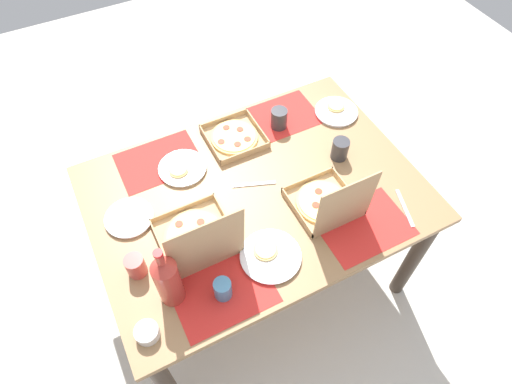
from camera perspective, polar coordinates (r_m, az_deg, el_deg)
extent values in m
plane|color=beige|center=(2.51, 0.00, -10.03)|extent=(6.00, 6.00, 0.00)
cylinder|color=#3F3328|center=(2.64, 8.06, 6.99)|extent=(0.07, 0.07, 0.71)
cylinder|color=#3F3328|center=(2.38, -18.80, -3.41)|extent=(0.07, 0.07, 0.71)
cylinder|color=#3F3328|center=(2.28, 19.83, -7.90)|extent=(0.07, 0.07, 0.71)
cylinder|color=#3F3328|center=(1.98, -11.62, -23.09)|extent=(0.07, 0.07, 0.71)
cube|color=#936D47|center=(1.89, 0.00, -0.27)|extent=(1.39, 1.00, 0.03)
cube|color=red|center=(2.18, 3.20, 9.69)|extent=(0.36, 0.26, 0.00)
cube|color=red|center=(2.03, -12.48, 3.93)|extent=(0.36, 0.26, 0.00)
cube|color=red|center=(1.83, 13.86, -4.32)|extent=(0.36, 0.26, 0.00)
cube|color=red|center=(1.65, -4.27, -12.80)|extent=(0.36, 0.26, 0.00)
cube|color=tan|center=(2.08, -2.81, 6.95)|extent=(0.25, 0.25, 0.01)
cube|color=tan|center=(2.10, 0.23, 8.40)|extent=(0.01, 0.25, 0.03)
cube|color=tan|center=(2.04, -5.98, 6.14)|extent=(0.01, 0.25, 0.03)
cube|color=tan|center=(2.14, -4.25, 9.40)|extent=(0.25, 0.01, 0.03)
cube|color=tan|center=(1.99, -1.32, 5.02)|extent=(0.25, 0.01, 0.03)
cylinder|color=#E0B76B|center=(2.07, -2.82, 7.13)|extent=(0.22, 0.22, 0.01)
cylinder|color=#EFD67F|center=(2.07, -2.83, 7.28)|extent=(0.20, 0.20, 0.00)
cylinder|color=red|center=(2.04, -4.54, 6.52)|extent=(0.03, 0.03, 0.00)
cylinder|color=red|center=(2.02, -2.41, 6.21)|extent=(0.03, 0.03, 0.00)
cylinder|color=red|center=(2.05, -1.12, 6.89)|extent=(0.03, 0.03, 0.00)
cylinder|color=red|center=(2.09, -2.10, 8.13)|extent=(0.03, 0.03, 0.00)
cylinder|color=red|center=(2.10, -3.88, 8.34)|extent=(0.03, 0.03, 0.00)
cube|color=tan|center=(1.77, -7.80, -5.80)|extent=(0.29, 0.29, 0.01)
cube|color=tan|center=(1.77, -3.69, -3.78)|extent=(0.01, 0.29, 0.03)
cube|color=tan|center=(1.74, -12.13, -7.22)|extent=(0.01, 0.29, 0.03)
cube|color=tan|center=(1.83, -9.51, -2.12)|extent=(0.29, 0.01, 0.03)
cube|color=tan|center=(1.69, -6.05, -9.17)|extent=(0.29, 0.01, 0.03)
cylinder|color=#E0B76B|center=(1.76, -7.83, -5.65)|extent=(0.25, 0.25, 0.01)
cylinder|color=#EFD67F|center=(1.75, -7.86, -5.52)|extent=(0.23, 0.23, 0.00)
cylinder|color=red|center=(1.75, -9.21, -5.80)|extent=(0.03, 0.03, 0.00)
cylinder|color=red|center=(1.72, -7.84, -7.37)|extent=(0.03, 0.03, 0.00)
cylinder|color=red|center=(1.74, -5.09, -5.65)|extent=(0.03, 0.03, 0.00)
cylinder|color=red|center=(1.78, -7.19, -3.87)|extent=(0.03, 0.03, 0.00)
cylinder|color=red|center=(1.79, -9.95, -4.11)|extent=(0.03, 0.03, 0.00)
cube|color=tan|center=(1.54, -6.38, -6.83)|extent=(0.29, 0.02, 0.29)
cube|color=tan|center=(1.86, 8.61, -1.45)|extent=(0.26, 0.26, 0.01)
cube|color=tan|center=(1.90, 11.85, 0.27)|extent=(0.01, 0.26, 0.03)
cube|color=tan|center=(1.80, 5.32, -2.61)|extent=(0.01, 0.26, 0.03)
cube|color=tan|center=(1.91, 6.69, 1.61)|extent=(0.26, 0.01, 0.03)
cube|color=tan|center=(1.80, 10.78, -4.04)|extent=(0.26, 0.01, 0.03)
cylinder|color=#E0B76B|center=(1.85, 8.64, -1.29)|extent=(0.23, 0.23, 0.01)
cylinder|color=#EFD67F|center=(1.85, 8.67, -1.15)|extent=(0.20, 0.20, 0.00)
cylinder|color=red|center=(1.83, 7.74, -1.69)|extent=(0.03, 0.03, 0.00)
cylinder|color=red|center=(1.82, 10.04, -2.63)|extent=(0.03, 0.03, 0.00)
cylinder|color=red|center=(1.87, 9.89, -0.43)|extent=(0.03, 0.03, 0.00)
cylinder|color=red|center=(1.87, 8.11, 0.09)|extent=(0.03, 0.03, 0.00)
cube|color=tan|center=(1.68, 11.61, -1.55)|extent=(0.26, 0.01, 0.26)
cylinder|color=white|center=(1.98, -9.49, 2.99)|extent=(0.20, 0.20, 0.01)
cylinder|color=white|center=(1.97, -9.52, 3.14)|extent=(0.21, 0.21, 0.01)
cylinder|color=#E0B76B|center=(1.96, -10.01, 2.78)|extent=(0.09, 0.09, 0.01)
cylinder|color=#EFD67F|center=(1.95, -10.04, 2.89)|extent=(0.07, 0.07, 0.00)
cylinder|color=white|center=(2.23, 10.35, 10.13)|extent=(0.20, 0.20, 0.01)
cylinder|color=white|center=(2.23, 10.38, 10.28)|extent=(0.21, 0.21, 0.01)
cylinder|color=#E0B76B|center=(2.24, 10.32, 10.85)|extent=(0.08, 0.08, 0.01)
cylinder|color=#EFD67F|center=(2.24, 10.35, 10.96)|extent=(0.07, 0.07, 0.00)
cylinder|color=white|center=(1.71, 1.90, -8.39)|extent=(0.23, 0.23, 0.01)
cylinder|color=white|center=(1.70, 1.91, -8.26)|extent=(0.24, 0.24, 0.01)
cylinder|color=#E0B76B|center=(1.70, 1.25, -7.52)|extent=(0.10, 0.10, 0.01)
cylinder|color=#EFD67F|center=(1.70, 1.25, -7.43)|extent=(0.08, 0.08, 0.00)
cylinder|color=white|center=(1.87, -16.10, -3.29)|extent=(0.19, 0.19, 0.01)
cylinder|color=white|center=(1.86, -16.15, -3.16)|extent=(0.20, 0.20, 0.01)
cylinder|color=#B2382D|center=(1.57, -11.26, -11.42)|extent=(0.09, 0.09, 0.22)
cone|color=#B2382D|center=(1.46, -12.06, -9.29)|extent=(0.09, 0.09, 0.04)
cylinder|color=#B2382D|center=(1.42, -12.37, -8.45)|extent=(0.03, 0.03, 0.06)
cylinder|color=red|center=(1.39, -12.61, -7.80)|extent=(0.03, 0.03, 0.01)
cylinder|color=#333338|center=(2.00, 10.83, 5.48)|extent=(0.08, 0.08, 0.10)
cylinder|color=#BF4742|center=(1.70, -15.33, -9.20)|extent=(0.07, 0.07, 0.09)
cylinder|color=teal|center=(1.61, -4.33, -12.44)|extent=(0.07, 0.07, 0.09)
cylinder|color=#333338|center=(2.10, 3.00, 9.49)|extent=(0.08, 0.08, 0.10)
cylinder|color=white|center=(1.62, -13.94, -17.27)|extent=(0.08, 0.08, 0.04)
cube|color=#B7B7BC|center=(1.93, 18.72, -1.97)|extent=(0.07, 0.19, 0.00)
cube|color=#B7B7BC|center=(1.90, -0.25, 1.03)|extent=(0.18, 0.08, 0.00)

